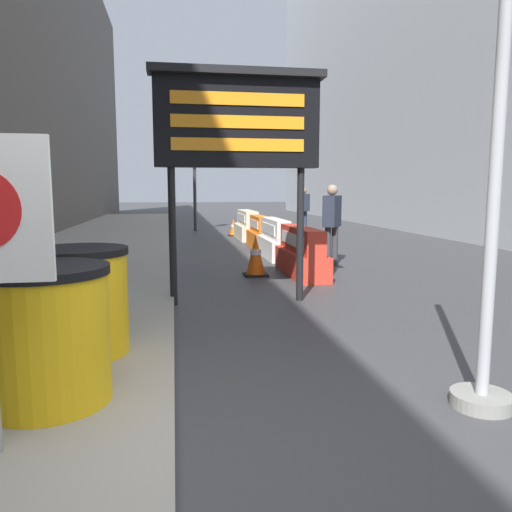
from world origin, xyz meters
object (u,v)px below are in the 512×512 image
Objects in this scene: jersey_barrier_orange_near at (260,234)px; jersey_barrier_cream at (247,226)px; traffic_cone_mid at (233,227)px; jersey_barrier_white at (275,241)px; traffic_cone_near at (256,255)px; pedestrian_passerby at (332,218)px; pedestrian_worker at (303,206)px; barrel_drum_middle at (80,301)px; traffic_light_near_curb at (194,165)px; jersey_barrier_red_striped at (301,254)px; barrel_drum_foreground at (47,334)px; message_board at (237,124)px.

jersey_barrier_cream reaches higher than jersey_barrier_orange_near.
traffic_cone_mid is (-0.31, 1.14, -0.11)m from jersey_barrier_cream.
traffic_cone_near is (-0.85, -2.39, -0.02)m from jersey_barrier_white.
traffic_cone_near is 1.29× the size of traffic_cone_mid.
pedestrian_passerby is at bearing -75.21° from jersey_barrier_orange_near.
pedestrian_worker is 0.98× the size of pedestrian_passerby.
pedestrian_worker reaches higher than jersey_barrier_cream.
barrel_drum_middle is 0.57× the size of pedestrian_passerby.
traffic_cone_near is 10.51m from traffic_light_near_curb.
pedestrian_worker is 7.88m from pedestrian_passerby.
pedestrian_passerby reaches higher than jersey_barrier_red_striped.
jersey_barrier_orange_near is at bearing 70.40° from barrel_drum_middle.
jersey_barrier_cream is 1.28× the size of pedestrian_passerby.
message_board is at bearing 62.36° from barrel_drum_foreground.
pedestrian_worker reaches higher than traffic_cone_mid.
jersey_barrier_orange_near is at bearing -84.90° from traffic_cone_mid.
pedestrian_passerby is at bearing 48.66° from jersey_barrier_red_striped.
barrel_drum_middle is 9.36m from jersey_barrier_orange_near.
pedestrian_passerby is at bearing -81.10° from jersey_barrier_cream.
pedestrian_passerby is (-1.44, -7.75, 0.02)m from pedestrian_worker.
pedestrian_passerby is (4.08, 6.42, 0.39)m from barrel_drum_foreground.
barrel_drum_middle is 14.87m from traffic_light_near_curb.
jersey_barrier_white is 1.20× the size of pedestrian_worker.
message_board is 10.34m from traffic_cone_mid.
barrel_drum_middle is 0.58× the size of pedestrian_worker.
jersey_barrier_cream is at bearing -74.63° from traffic_cone_mid.
jersey_barrier_orange_near is at bearing 72.17° from barrel_drum_foreground.
jersey_barrier_white is 1.18× the size of pedestrian_passerby.
traffic_cone_mid is (-0.31, 7.97, -0.10)m from jersey_barrier_red_striped.
traffic_cone_mid is 7.08m from pedestrian_passerby.
pedestrian_worker reaches higher than traffic_cone_near.
traffic_light_near_curb is at bearing 116.79° from traffic_cone_mid.
jersey_barrier_red_striped is at bearing -87.76° from traffic_cone_mid.
barrel_drum_middle is 0.59× the size of jersey_barrier_orange_near.
pedestrian_passerby is at bearing 52.96° from message_board.
traffic_light_near_curb is at bearing 44.68° from pedestrian_worker.
barrel_drum_foreground reaches higher than jersey_barrier_red_striped.
traffic_light_near_curb is at bearing 98.25° from jersey_barrier_red_striped.
traffic_light_near_curb is (-0.06, 12.39, 0.05)m from message_board.
jersey_barrier_white is 1.77m from pedestrian_passerby.
jersey_barrier_red_striped is 2.43m from jersey_barrier_white.
message_board is (1.70, 2.26, 1.85)m from barrel_drum_middle.
message_board is 5.16m from jersey_barrier_white.
traffic_light_near_curb reaches higher than jersey_barrier_cream.
message_board is 1.47× the size of jersey_barrier_cream.
barrel_drum_middle is at bearing -102.93° from traffic_cone_mid.
jersey_barrier_cream is at bearing 106.13° from pedestrian_worker.
barrel_drum_foreground is at bearing -117.64° from message_board.
traffic_cone_mid is at bearing 93.23° from jersey_barrier_white.
jersey_barrier_red_striped is 7.98m from traffic_cone_mid.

